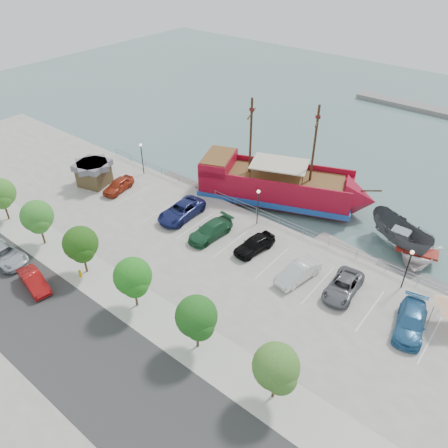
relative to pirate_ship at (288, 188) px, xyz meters
The scene contains 31 objects.
ground 13.58m from the pirate_ship, 88.46° to the right, with size 160.00×160.00×0.00m, color slate.
land_slab 34.44m from the pirate_ship, 89.40° to the right, with size 100.00×58.00×1.20m, color gray.
street 29.42m from the pirate_ship, 89.30° to the right, with size 100.00×8.00×0.04m, color #333333.
sidewalk 23.42m from the pirate_ship, 89.12° to the right, with size 100.00×4.00×0.05m, color beige.
seawall_railing 5.64m from the pirate_ship, 86.32° to the right, with size 50.00×0.06×1.00m.
pirate_ship is the anchor object (origin of this frame).
patrol_boat 13.61m from the pirate_ship, ahead, with size 2.98×7.93×3.07m, color #434549.
speedboat 15.79m from the pirate_ship, ahead, with size 4.95×6.93×1.44m, color white.
dock_west 14.23m from the pirate_ship, 162.69° to the right, with size 6.23×1.78×0.36m, color #6D655A.
dock_mid 10.80m from the pirate_ship, 23.25° to the right, with size 6.86×1.96×0.39m, color gray.
dock_east 17.53m from the pirate_ship, 13.92° to the right, with size 7.74×2.21×0.44m, color slate.
shed 23.96m from the pirate_ship, 148.64° to the right, with size 4.47×4.47×2.99m.
street_van 31.30m from the pirate_ship, 118.95° to the right, with size 2.57×5.56×1.55m, color #B2B8BF.
street_sedan 29.22m from the pirate_ship, 109.10° to the right, with size 1.53×4.39×1.45m, color #9D0F10.
fire_hydrant 25.35m from the pirate_ship, 107.32° to the right, with size 0.27×0.27×0.76m.
lamp_post_left 19.02m from the pirate_ship, 158.66° to the right, with size 0.36×0.36×4.28m.
lamp_post_mid 7.12m from the pirate_ship, 87.02° to the right, with size 0.36×0.36×4.28m.
lamp_post_right 17.84m from the pirate_ship, 22.84° to the right, with size 0.36×0.36×4.28m.
tree_a 31.89m from the pirate_ship, 132.49° to the right, with size 3.30×3.20×5.00m.
tree_b 27.66m from the pirate_ship, 121.70° to the right, with size 3.30×3.20×5.00m.
tree_c 24.72m from the pirate_ship, 107.71° to the right, with size 3.30×3.20×5.00m.
tree_d 23.56m from the pirate_ship, 91.21° to the right, with size 3.30×3.20×5.00m.
tree_e 24.44m from the pirate_ship, 74.50° to the right, with size 3.30×3.20×5.00m.
tree_f 27.15m from the pirate_ship, 60.08° to the right, with size 3.30×3.20×5.00m.
parked_car_a 20.55m from the pirate_ship, 145.26° to the right, with size 1.80×4.47×1.52m, color #A33119.
parked_car_c 13.09m from the pirate_ship, 122.10° to the right, with size 2.78×6.02×1.67m, color navy.
parked_car_d 12.01m from the pirate_ship, 100.03° to the right, with size 2.20×5.40×1.57m, color #1F5331.
parked_car_e 11.24m from the pirate_ship, 75.37° to the right, with size 1.88×4.66×1.59m, color black.
parked_car_f 14.48m from the pirate_ship, 54.54° to the right, with size 1.69×4.86×1.60m, color white.
parked_car_g 16.52m from the pirate_ship, 41.05° to the right, with size 2.40×5.20×1.45m, color slate.
parked_car_h 21.75m from the pirate_ship, 31.20° to the right, with size 2.23×5.48×1.59m, color #2A6394.
Camera 1 is at (21.56, -26.13, 27.59)m, focal length 35.00 mm.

